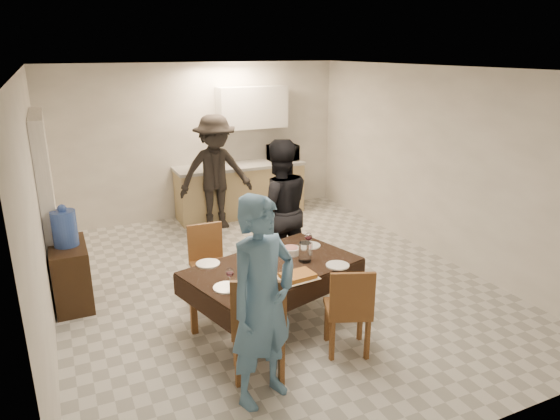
# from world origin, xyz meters

# --- Properties ---
(floor) EXTENTS (5.00, 6.00, 0.02)m
(floor) POSITION_xyz_m (0.00, 0.00, 0.00)
(floor) COLOR silver
(floor) RESTS_ON ground
(ceiling) EXTENTS (5.00, 6.00, 0.02)m
(ceiling) POSITION_xyz_m (0.00, 0.00, 2.60)
(ceiling) COLOR white
(ceiling) RESTS_ON wall_back
(wall_back) EXTENTS (5.00, 0.02, 2.60)m
(wall_back) POSITION_xyz_m (0.00, 3.00, 1.30)
(wall_back) COLOR white
(wall_back) RESTS_ON floor
(wall_front) EXTENTS (5.00, 0.02, 2.60)m
(wall_front) POSITION_xyz_m (0.00, -3.00, 1.30)
(wall_front) COLOR white
(wall_front) RESTS_ON floor
(wall_left) EXTENTS (0.02, 6.00, 2.60)m
(wall_left) POSITION_xyz_m (-2.50, 0.00, 1.30)
(wall_left) COLOR white
(wall_left) RESTS_ON floor
(wall_right) EXTENTS (0.02, 6.00, 2.60)m
(wall_right) POSITION_xyz_m (2.50, 0.00, 1.30)
(wall_right) COLOR white
(wall_right) RESTS_ON floor
(stub_partition) EXTENTS (0.15, 1.40, 2.10)m
(stub_partition) POSITION_xyz_m (-2.42, 1.20, 1.05)
(stub_partition) COLOR silver
(stub_partition) RESTS_ON floor
(kitchen_base_cabinet) EXTENTS (2.20, 0.60, 0.86)m
(kitchen_base_cabinet) POSITION_xyz_m (0.60, 2.68, 0.43)
(kitchen_base_cabinet) COLOR tan
(kitchen_base_cabinet) RESTS_ON floor
(kitchen_worktop) EXTENTS (2.24, 0.64, 0.05)m
(kitchen_worktop) POSITION_xyz_m (0.60, 2.68, 0.89)
(kitchen_worktop) COLOR #9D9D99
(kitchen_worktop) RESTS_ON kitchen_base_cabinet
(upper_cabinet) EXTENTS (1.20, 0.34, 0.70)m
(upper_cabinet) POSITION_xyz_m (0.90, 2.82, 1.85)
(upper_cabinet) COLOR silver
(upper_cabinet) RESTS_ON wall_back
(dining_table) EXTENTS (1.94, 1.45, 0.68)m
(dining_table) POSITION_xyz_m (-0.37, -0.90, 0.65)
(dining_table) COLOR black
(dining_table) RESTS_ON floor
(chair_near_left) EXTENTS (0.62, 0.64, 0.55)m
(chair_near_left) POSITION_xyz_m (-0.82, -1.75, 0.62)
(chair_near_left) COLOR brown
(chair_near_left) RESTS_ON floor
(chair_near_right) EXTENTS (0.54, 0.55, 0.49)m
(chair_near_right) POSITION_xyz_m (0.08, -1.74, 0.55)
(chair_near_right) COLOR brown
(chair_near_right) RESTS_ON floor
(chair_far_left) EXTENTS (0.42, 0.42, 0.48)m
(chair_far_left) POSITION_xyz_m (-0.82, -0.24, 0.55)
(chair_far_left) COLOR brown
(chair_far_left) RESTS_ON floor
(chair_far_right) EXTENTS (0.56, 0.57, 0.55)m
(chair_far_right) POSITION_xyz_m (0.08, -0.25, 0.62)
(chair_far_right) COLOR brown
(chair_far_right) RESTS_ON floor
(console) EXTENTS (0.39, 0.78, 0.72)m
(console) POSITION_xyz_m (-2.28, 0.45, 0.36)
(console) COLOR black
(console) RESTS_ON floor
(water_jug) EXTENTS (0.27, 0.27, 0.40)m
(water_jug) POSITION_xyz_m (-2.28, 0.45, 0.92)
(water_jug) COLOR #3A5CB9
(water_jug) RESTS_ON console
(wine_bottle) EXTENTS (0.08, 0.08, 0.34)m
(wine_bottle) POSITION_xyz_m (-0.42, -0.85, 0.85)
(wine_bottle) COLOR black
(wine_bottle) RESTS_ON dining_table
(water_pitcher) EXTENTS (0.13, 0.13, 0.21)m
(water_pitcher) POSITION_xyz_m (-0.02, -0.95, 0.78)
(water_pitcher) COLOR white
(water_pitcher) RESTS_ON dining_table
(savoury_tart) EXTENTS (0.40, 0.31, 0.05)m
(savoury_tart) POSITION_xyz_m (-0.27, -1.28, 0.70)
(savoury_tart) COLOR #B77035
(savoury_tart) RESTS_ON dining_table
(salad_bowl) EXTENTS (0.19, 0.19, 0.07)m
(salad_bowl) POSITION_xyz_m (-0.07, -0.72, 0.71)
(salad_bowl) COLOR white
(salad_bowl) RESTS_ON dining_table
(mushroom_dish) EXTENTS (0.21, 0.21, 0.04)m
(mushroom_dish) POSITION_xyz_m (-0.42, -0.62, 0.70)
(mushroom_dish) COLOR white
(mushroom_dish) RESTS_ON dining_table
(wine_glass_a) EXTENTS (0.08, 0.08, 0.18)m
(wine_glass_a) POSITION_xyz_m (-0.92, -1.15, 0.77)
(wine_glass_a) COLOR white
(wine_glass_a) RESTS_ON dining_table
(wine_glass_b) EXTENTS (0.08, 0.08, 0.18)m
(wine_glass_b) POSITION_xyz_m (0.18, -0.65, 0.77)
(wine_glass_b) COLOR white
(wine_glass_b) RESTS_ON dining_table
(wine_glass_c) EXTENTS (0.09, 0.09, 0.19)m
(wine_glass_c) POSITION_xyz_m (-0.57, -0.60, 0.77)
(wine_glass_c) COLOR white
(wine_glass_c) RESTS_ON dining_table
(plate_near_left) EXTENTS (0.26, 0.26, 0.01)m
(plate_near_left) POSITION_xyz_m (-0.97, -1.20, 0.68)
(plate_near_left) COLOR white
(plate_near_left) RESTS_ON dining_table
(plate_near_right) EXTENTS (0.24, 0.24, 0.01)m
(plate_near_right) POSITION_xyz_m (0.23, -1.20, 0.68)
(plate_near_right) COLOR white
(plate_near_right) RESTS_ON dining_table
(plate_far_left) EXTENTS (0.25, 0.25, 0.01)m
(plate_far_left) POSITION_xyz_m (-0.97, -0.60, 0.68)
(plate_far_left) COLOR white
(plate_far_left) RESTS_ON dining_table
(plate_far_right) EXTENTS (0.24, 0.24, 0.01)m
(plate_far_right) POSITION_xyz_m (0.23, -0.60, 0.68)
(plate_far_right) COLOR white
(plate_far_right) RESTS_ON dining_table
(microwave) EXTENTS (0.50, 0.34, 0.28)m
(microwave) POSITION_xyz_m (1.42, 2.68, 1.05)
(microwave) COLOR silver
(microwave) RESTS_ON kitchen_worktop
(person_near) EXTENTS (0.75, 0.62, 1.78)m
(person_near) POSITION_xyz_m (-0.92, -1.95, 0.89)
(person_near) COLOR #517DA4
(person_near) RESTS_ON floor
(person_far) EXTENTS (0.96, 0.80, 1.78)m
(person_far) POSITION_xyz_m (0.18, 0.15, 0.89)
(person_far) COLOR black
(person_far) RESTS_ON floor
(person_kitchen) EXTENTS (1.19, 0.69, 1.85)m
(person_kitchen) POSITION_xyz_m (0.02, 2.23, 0.92)
(person_kitchen) COLOR black
(person_kitchen) RESTS_ON floor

